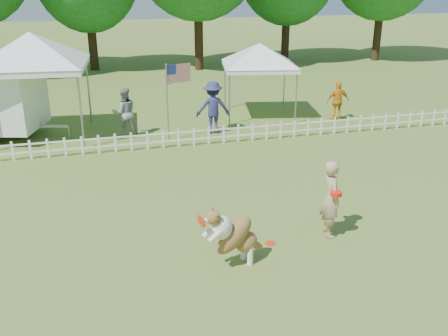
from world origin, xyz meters
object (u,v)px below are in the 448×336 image
(frisbee_on_turf, at_px, (270,243))
(canopy_tent_right, at_px, (259,81))
(spectator_b, at_px, (213,107))
(spectator_c, at_px, (338,101))
(canopy_tent_left, at_px, (36,87))
(flag_pole, at_px, (167,104))
(handler, at_px, (331,199))
(spectator_a, at_px, (125,112))
(dog, at_px, (235,235))

(frisbee_on_turf, distance_m, canopy_tent_right, 10.24)
(spectator_b, relative_size, spectator_c, 1.21)
(frisbee_on_turf, relative_size, spectator_b, 0.11)
(spectator_b, bearing_deg, canopy_tent_left, -6.02)
(canopy_tent_right, bearing_deg, flag_pole, -137.93)
(canopy_tent_left, xyz_separation_m, canopy_tent_right, (8.04, 0.72, -0.33))
(canopy_tent_left, xyz_separation_m, spectator_b, (5.78, -1.05, -0.81))
(spectator_b, distance_m, spectator_c, 4.98)
(handler, bearing_deg, canopy_tent_right, -2.84)
(canopy_tent_right, xyz_separation_m, spectator_b, (-2.26, -1.76, -0.47))
(canopy_tent_left, bearing_deg, frisbee_on_turf, -55.54)
(spectator_a, bearing_deg, canopy_tent_right, -171.28)
(canopy_tent_right, bearing_deg, dog, -99.67)
(handler, height_order, spectator_a, spectator_a)
(flag_pole, bearing_deg, spectator_a, 122.36)
(dog, relative_size, spectator_b, 0.71)
(dog, bearing_deg, spectator_c, 36.50)
(frisbee_on_turf, xyz_separation_m, spectator_a, (-2.25, 8.26, 0.84))
(frisbee_on_turf, height_order, flag_pole, flag_pole)
(canopy_tent_right, height_order, flag_pole, canopy_tent_right)
(dog, distance_m, spectator_b, 8.71)
(dog, distance_m, frisbee_on_turf, 1.29)
(dog, height_order, canopy_tent_right, canopy_tent_right)
(canopy_tent_left, bearing_deg, spectator_b, -5.06)
(canopy_tent_left, bearing_deg, canopy_tent_right, 10.30)
(frisbee_on_turf, relative_size, flag_pole, 0.08)
(canopy_tent_right, xyz_separation_m, spectator_a, (-5.26, -1.43, -0.53))
(spectator_c, bearing_deg, flag_pole, 11.25)
(flag_pole, bearing_deg, spectator_c, -15.09)
(spectator_a, bearing_deg, spectator_c, 173.80)
(handler, relative_size, frisbee_on_turf, 8.33)
(handler, relative_size, spectator_b, 0.92)
(canopy_tent_right, bearing_deg, spectator_a, -153.54)
(spectator_b, bearing_deg, frisbee_on_turf, 88.83)
(spectator_b, bearing_deg, canopy_tent_right, -137.81)
(spectator_a, bearing_deg, spectator_b, 167.16)
(frisbee_on_turf, distance_m, spectator_c, 10.10)
(spectator_a, bearing_deg, canopy_tent_left, -20.81)
(dog, relative_size, canopy_tent_right, 0.47)
(handler, xyz_separation_m, spectator_c, (4.37, 8.24, -0.08))
(spectator_a, relative_size, spectator_b, 0.94)
(handler, height_order, spectator_c, handler)
(frisbee_on_turf, distance_m, spectator_b, 8.01)
(flag_pole, relative_size, spectator_a, 1.51)
(handler, xyz_separation_m, dog, (-2.27, -0.67, -0.19))
(dog, bearing_deg, frisbee_on_turf, 16.64)
(handler, bearing_deg, frisbee_on_turf, 99.41)
(flag_pole, xyz_separation_m, spectator_c, (6.62, 0.95, -0.54))
(canopy_tent_right, height_order, spectator_c, canopy_tent_right)
(handler, distance_m, spectator_a, 8.96)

